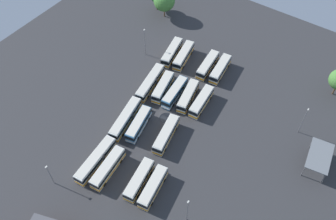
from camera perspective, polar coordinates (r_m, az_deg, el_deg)
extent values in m
plane|color=#333335|center=(99.29, -0.64, -0.66)|extent=(120.23, 120.23, 0.00)
cube|color=silver|center=(113.46, 0.61, 8.91)|extent=(11.54, 4.84, 2.98)
cube|color=beige|center=(112.41, 0.62, 9.50)|extent=(11.06, 4.54, 0.14)
cube|color=black|center=(113.14, 0.61, 9.09)|extent=(11.61, 4.89, 0.95)
cube|color=orange|center=(114.02, 0.61, 8.60)|extent=(11.61, 4.89, 0.60)
cube|color=black|center=(109.26, -0.53, 7.30)|extent=(0.49, 2.08, 1.10)
cylinder|color=black|center=(111.65, 0.48, 7.15)|extent=(1.04, 0.50, 1.00)
cylinder|color=black|center=(112.32, -0.65, 7.48)|extent=(1.04, 0.50, 1.00)
cylinder|color=black|center=(116.42, 1.82, 9.34)|extent=(1.04, 0.50, 1.00)
cylinder|color=black|center=(117.06, 0.72, 9.65)|extent=(1.04, 0.50, 1.00)
cube|color=silver|center=(112.43, 2.42, 8.38)|extent=(11.44, 4.66, 2.98)
cube|color=beige|center=(111.38, 2.45, 8.97)|extent=(10.96, 4.37, 0.14)
cube|color=black|center=(112.11, 2.43, 8.56)|extent=(11.50, 4.71, 0.95)
cube|color=orange|center=(112.99, 2.41, 8.07)|extent=(11.50, 4.71, 0.60)
cube|color=black|center=(108.25, 1.31, 6.77)|extent=(0.46, 2.09, 1.10)
cylinder|color=black|center=(110.67, 2.29, 6.61)|extent=(1.04, 0.49, 1.00)
cylinder|color=black|center=(111.29, 1.16, 6.96)|extent=(1.04, 0.49, 1.00)
cylinder|color=black|center=(115.41, 3.61, 8.81)|extent=(1.04, 0.49, 1.00)
cylinder|color=black|center=(116.00, 2.51, 9.13)|extent=(1.04, 0.49, 1.00)
cube|color=silver|center=(110.00, 6.16, 6.90)|extent=(10.99, 3.74, 2.98)
cube|color=beige|center=(108.93, 6.23, 7.49)|extent=(10.54, 3.49, 0.14)
cube|color=black|center=(109.67, 6.18, 7.08)|extent=(11.05, 3.78, 0.95)
cube|color=orange|center=(110.58, 6.12, 6.59)|extent=(11.05, 3.78, 0.60)
cube|color=black|center=(106.01, 4.97, 5.36)|extent=(0.29, 2.11, 1.10)
cylinder|color=black|center=(108.39, 5.94, 5.13)|extent=(1.03, 0.41, 1.00)
cylinder|color=black|center=(108.98, 4.80, 5.57)|extent=(1.03, 0.41, 1.00)
cylinder|color=black|center=(112.89, 7.36, 7.26)|extent=(1.03, 0.41, 1.00)
cylinder|color=black|center=(113.46, 6.26, 7.67)|extent=(1.03, 0.41, 1.00)
cube|color=silver|center=(109.29, 8.09, 6.28)|extent=(10.90, 3.86, 2.98)
cube|color=beige|center=(108.21, 8.18, 6.87)|extent=(10.45, 3.60, 0.14)
cube|color=black|center=(108.96, 8.11, 6.46)|extent=(10.96, 3.90, 0.95)
cube|color=orange|center=(109.87, 8.04, 5.97)|extent=(10.96, 3.90, 0.60)
cube|color=black|center=(105.27, 7.01, 4.71)|extent=(0.32, 2.11, 1.10)
cylinder|color=black|center=(107.73, 7.92, 4.49)|extent=(1.03, 0.42, 1.00)
cylinder|color=black|center=(108.21, 6.76, 4.93)|extent=(1.03, 0.42, 1.00)
cylinder|color=black|center=(112.25, 9.22, 6.65)|extent=(1.03, 0.42, 1.00)
cylinder|color=black|center=(112.71, 8.10, 7.06)|extent=(1.03, 0.42, 1.00)
cube|color=silver|center=(104.52, -2.76, 4.23)|extent=(13.58, 4.81, 2.98)
cube|color=beige|center=(103.39, -2.79, 4.82)|extent=(13.02, 4.52, 0.14)
cube|color=black|center=(104.17, -2.77, 4.40)|extent=(13.65, 4.86, 0.95)
cube|color=orange|center=(105.13, -2.74, 3.91)|extent=(13.65, 4.86, 0.60)
cube|color=black|center=(100.22, -4.48, 1.91)|extent=(0.42, 2.09, 1.10)
cube|color=#47474C|center=(105.41, -2.40, 4.75)|extent=(1.33, 2.74, 2.86)
cylinder|color=black|center=(102.67, -3.17, 2.00)|extent=(1.04, 0.47, 1.00)
cylinder|color=black|center=(103.47, -4.35, 2.42)|extent=(1.04, 0.47, 1.00)
cylinder|color=black|center=(107.60, -1.17, 5.02)|extent=(1.04, 0.47, 1.00)
cylinder|color=black|center=(108.36, -2.31, 5.40)|extent=(1.04, 0.47, 1.00)
cube|color=silver|center=(103.24, -0.78, 3.53)|extent=(10.74, 4.74, 2.98)
cube|color=beige|center=(102.10, -0.79, 4.12)|extent=(10.29, 4.45, 0.14)
cube|color=black|center=(102.89, -0.79, 3.71)|extent=(10.80, 4.79, 0.95)
cube|color=orange|center=(103.86, -0.78, 3.22)|extent=(10.80, 4.79, 0.60)
cube|color=black|center=(99.66, -1.96, 1.71)|extent=(0.51, 2.08, 1.10)
cylinder|color=black|center=(101.93, -0.87, 1.62)|extent=(1.04, 0.51, 1.00)
cylinder|color=black|center=(102.58, -2.09, 2.00)|extent=(1.04, 0.51, 1.00)
cylinder|color=black|center=(105.90, 0.50, 4.08)|extent=(1.04, 0.51, 1.00)
cylinder|color=black|center=(106.53, -0.69, 4.43)|extent=(1.04, 0.51, 1.00)
cube|color=teal|center=(101.94, 1.05, 2.72)|extent=(11.14, 3.75, 2.98)
cube|color=beige|center=(100.78, 1.06, 3.31)|extent=(10.69, 3.50, 0.14)
cube|color=black|center=(101.58, 1.05, 2.90)|extent=(11.20, 3.80, 0.95)
cube|color=silver|center=(102.56, 1.04, 2.41)|extent=(11.20, 3.80, 0.60)
cube|color=black|center=(98.35, -0.43, 0.85)|extent=(0.29, 2.11, 1.10)
cylinder|color=black|center=(100.60, 0.74, 0.72)|extent=(1.03, 0.41, 1.00)
cylinder|color=black|center=(101.32, -0.45, 1.22)|extent=(1.03, 0.41, 1.00)
cylinder|color=black|center=(104.59, 2.48, 3.24)|extent=(1.03, 0.41, 1.00)
cylinder|color=black|center=(105.28, 1.33, 3.70)|extent=(1.03, 0.41, 1.00)
cube|color=silver|center=(101.17, 3.11, 2.14)|extent=(10.91, 4.69, 2.98)
cube|color=beige|center=(100.00, 3.15, 2.73)|extent=(10.45, 4.41, 0.14)
cube|color=black|center=(100.81, 3.12, 2.32)|extent=(10.97, 4.74, 0.95)
cube|color=orange|center=(101.80, 3.09, 1.83)|extent=(10.97, 4.74, 0.60)
cube|color=black|center=(97.49, 2.01, 0.20)|extent=(0.49, 2.08, 1.10)
cylinder|color=black|center=(99.90, 3.04, 0.15)|extent=(1.04, 0.50, 1.00)
cylinder|color=black|center=(100.40, 1.78, 0.56)|extent=(1.04, 0.50, 1.00)
cylinder|color=black|center=(103.98, 4.34, 2.74)|extent=(1.04, 0.50, 1.00)
cylinder|color=black|center=(104.46, 3.12, 3.12)|extent=(1.04, 0.50, 1.00)
cube|color=silver|center=(100.17, 5.20, 1.30)|extent=(10.71, 3.61, 2.98)
cube|color=beige|center=(98.99, 5.26, 1.88)|extent=(10.27, 3.36, 0.14)
cube|color=black|center=(99.81, 5.22, 1.48)|extent=(10.76, 3.65, 0.95)
cube|color=orange|center=(100.81, 5.16, 1.00)|extent=(10.76, 3.65, 0.60)
cube|color=black|center=(96.62, 3.87, -0.56)|extent=(0.27, 2.11, 1.10)
cylinder|color=black|center=(98.96, 4.94, -0.69)|extent=(1.02, 0.40, 1.00)
cylinder|color=black|center=(99.52, 3.72, -0.17)|extent=(1.02, 0.40, 1.00)
cylinder|color=black|center=(102.88, 6.53, 1.80)|extent=(1.02, 0.40, 1.00)
cylinder|color=black|center=(103.42, 5.34, 2.29)|extent=(1.02, 0.40, 1.00)
cube|color=silver|center=(96.75, -6.58, -1.33)|extent=(13.58, 5.04, 2.98)
cube|color=beige|center=(95.52, -6.66, -0.76)|extent=(13.02, 4.74, 0.14)
cube|color=black|center=(96.37, -6.61, -1.16)|extent=(13.66, 5.09, 0.95)
cube|color=orange|center=(97.40, -6.54, -1.63)|extent=(13.66, 5.09, 0.60)
cube|color=black|center=(93.06, -8.54, -4.09)|extent=(0.46, 2.09, 1.10)
cube|color=#47474C|center=(97.50, -6.18, -0.71)|extent=(1.38, 2.75, 2.86)
cylinder|color=black|center=(95.34, -7.05, -3.83)|extent=(1.04, 0.48, 1.00)
cylinder|color=black|center=(96.18, -8.29, -3.35)|extent=(1.04, 0.48, 1.00)
cylinder|color=black|center=(99.51, -4.80, -0.28)|extent=(1.04, 0.48, 1.00)
cylinder|color=black|center=(100.31, -6.00, 0.15)|extent=(1.04, 0.48, 1.00)
cube|color=teal|center=(95.32, -4.55, -2.20)|extent=(10.89, 4.74, 2.98)
cube|color=beige|center=(94.08, -4.61, -1.63)|extent=(10.43, 4.45, 0.14)
cube|color=black|center=(94.94, -4.57, -2.02)|extent=(10.94, 4.78, 0.95)
cube|color=silver|center=(95.99, -4.52, -2.49)|extent=(10.94, 4.78, 0.60)
cube|color=black|center=(92.20, -5.99, -4.41)|extent=(0.50, 2.08, 1.10)
cylinder|color=black|center=(94.35, -4.71, -4.36)|extent=(1.04, 0.50, 1.00)
cylinder|color=black|center=(95.08, -6.00, -3.90)|extent=(1.04, 0.50, 1.00)
cylinder|color=black|center=(97.74, -3.05, -1.44)|extent=(1.04, 0.50, 1.00)
cylinder|color=black|center=(98.43, -4.31, -1.02)|extent=(1.04, 0.50, 1.00)
cube|color=silver|center=(93.09, -0.29, -3.83)|extent=(11.56, 4.70, 2.98)
cube|color=beige|center=(91.82, -0.29, -3.27)|extent=(11.08, 4.42, 0.14)
cube|color=black|center=(92.70, -0.29, -3.66)|extent=(11.62, 4.75, 0.95)
cube|color=orange|center=(93.77, -0.28, -4.12)|extent=(11.62, 4.75, 0.60)
cube|color=black|center=(89.77, -1.75, -6.32)|extent=(0.47, 2.09, 1.10)
cylinder|color=black|center=(92.11, -0.49, -6.16)|extent=(1.04, 0.49, 1.00)
cylinder|color=black|center=(92.67, -1.83, -5.66)|extent=(1.04, 0.49, 1.00)
cylinder|color=black|center=(95.75, 1.21, -2.93)|extent=(1.04, 0.49, 1.00)
cylinder|color=black|center=(96.28, -0.09, -2.48)|extent=(1.04, 0.49, 1.00)
cube|color=silver|center=(90.68, -11.10, -7.61)|extent=(13.52, 3.78, 2.98)
cube|color=beige|center=(89.37, -11.25, -7.09)|extent=(12.97, 3.52, 0.14)
cube|color=black|center=(90.28, -11.15, -7.46)|extent=(13.59, 3.82, 0.95)
cube|color=orange|center=(91.38, -11.02, -7.89)|extent=(13.59, 3.82, 0.60)
cube|color=black|center=(88.08, -13.76, -10.58)|extent=(0.25, 2.11, 1.10)
cube|color=#47474C|center=(91.20, -10.55, -6.94)|extent=(1.13, 2.70, 2.86)
cylinder|color=black|center=(89.94, -11.94, -10.30)|extent=(1.02, 0.39, 1.00)
cylinder|color=black|center=(90.93, -13.13, -9.60)|extent=(1.02, 0.39, 1.00)
cylinder|color=black|center=(92.79, -8.88, -6.48)|extent=(1.02, 0.39, 1.00)
cylinder|color=black|center=(93.75, -10.06, -5.86)|extent=(1.02, 0.39, 1.00)
cube|color=silver|center=(89.06, -9.27, -8.84)|extent=(11.51, 3.85, 2.98)
cube|color=beige|center=(87.73, -9.40, -8.32)|extent=(11.04, 3.59, 0.14)
cube|color=black|center=(88.65, -9.31, -8.68)|extent=(11.57, 3.89, 0.95)
cube|color=orange|center=(89.78, -9.21, -9.10)|extent=(11.57, 3.89, 0.60)
cube|color=black|center=(86.68, -11.44, -11.44)|extent=(0.30, 2.11, 1.10)
cylinder|color=black|center=(88.55, -9.81, -11.28)|extent=(1.03, 0.41, 1.00)
cylinder|color=black|center=(89.43, -11.07, -10.60)|extent=(1.03, 0.41, 1.00)
cylinder|color=black|center=(91.04, -7.32, -7.91)|extent=(1.03, 0.41, 1.00)
cylinder|color=black|center=(91.90, -8.56, -7.28)|extent=(1.03, 0.41, 1.00)
cube|color=silver|center=(86.66, -4.49, -10.72)|extent=(10.85, 4.28, 2.98)
cube|color=beige|center=(85.29, -4.55, -10.23)|extent=(10.40, 4.01, 0.14)
cube|color=black|center=(86.24, -4.51, -10.57)|extent=(10.90, 4.33, 0.95)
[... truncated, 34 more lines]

